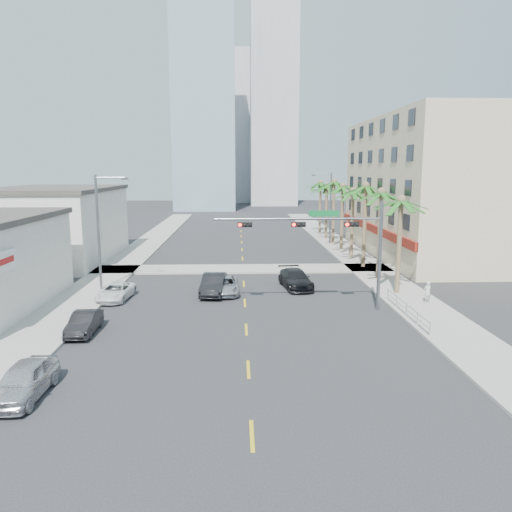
{
  "coord_description": "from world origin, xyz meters",
  "views": [
    {
      "loc": [
        -0.45,
        -24.47,
        9.4
      ],
      "look_at": [
        0.78,
        9.43,
        3.5
      ],
      "focal_mm": 35.0,
      "sensor_mm": 36.0,
      "label": 1
    }
  ],
  "objects_px": {
    "car_parked_near": "(24,381)",
    "car_lane_right": "(295,279)",
    "car_parked_mid": "(84,323)",
    "traffic_signal_mast": "(333,236)",
    "car_lane_center": "(225,285)",
    "car_parked_far": "(116,292)",
    "car_lane_left": "(214,284)",
    "pedestrian": "(427,292)"
  },
  "relations": [
    {
      "from": "car_parked_near",
      "to": "car_lane_right",
      "type": "xyz_separation_m",
      "value": [
        13.53,
        19.06,
        -0.01
      ]
    },
    {
      "from": "car_parked_mid",
      "to": "traffic_signal_mast",
      "type": "bearing_deg",
      "value": 15.07
    },
    {
      "from": "traffic_signal_mast",
      "to": "car_lane_center",
      "type": "height_order",
      "value": "traffic_signal_mast"
    },
    {
      "from": "car_parked_far",
      "to": "car_lane_left",
      "type": "relative_size",
      "value": 0.91
    },
    {
      "from": "car_lane_center",
      "to": "car_lane_left",
      "type": "bearing_deg",
      "value": -168.55
    },
    {
      "from": "traffic_signal_mast",
      "to": "pedestrian",
      "type": "bearing_deg",
      "value": 9.06
    },
    {
      "from": "car_parked_mid",
      "to": "car_parked_far",
      "type": "distance_m",
      "value": 7.57
    },
    {
      "from": "car_parked_near",
      "to": "car_parked_mid",
      "type": "xyz_separation_m",
      "value": [
        0.0,
        8.24,
        -0.11
      ]
    },
    {
      "from": "pedestrian",
      "to": "car_parked_far",
      "type": "bearing_deg",
      "value": -19.98
    },
    {
      "from": "car_lane_center",
      "to": "traffic_signal_mast",
      "type": "bearing_deg",
      "value": -36.05
    },
    {
      "from": "car_parked_far",
      "to": "car_lane_left",
      "type": "distance_m",
      "value": 7.21
    },
    {
      "from": "car_parked_mid",
      "to": "car_lane_right",
      "type": "xyz_separation_m",
      "value": [
        13.53,
        10.82,
        0.1
      ]
    },
    {
      "from": "car_lane_left",
      "to": "pedestrian",
      "type": "xyz_separation_m",
      "value": [
        15.14,
        -3.51,
        0.15
      ]
    },
    {
      "from": "car_lane_center",
      "to": "pedestrian",
      "type": "relative_size",
      "value": 2.96
    },
    {
      "from": "car_parked_far",
      "to": "car_lane_right",
      "type": "bearing_deg",
      "value": 18.63
    },
    {
      "from": "car_lane_center",
      "to": "pedestrian",
      "type": "distance_m",
      "value": 14.79
    },
    {
      "from": "car_parked_near",
      "to": "car_parked_mid",
      "type": "distance_m",
      "value": 8.24
    },
    {
      "from": "traffic_signal_mast",
      "to": "car_parked_far",
      "type": "height_order",
      "value": "traffic_signal_mast"
    },
    {
      "from": "car_lane_left",
      "to": "pedestrian",
      "type": "bearing_deg",
      "value": -8.6
    },
    {
      "from": "traffic_signal_mast",
      "to": "car_parked_mid",
      "type": "xyz_separation_m",
      "value": [
        -15.18,
        -4.31,
        -4.43
      ]
    },
    {
      "from": "car_lane_left",
      "to": "car_lane_right",
      "type": "bearing_deg",
      "value": 20.67
    },
    {
      "from": "car_parked_near",
      "to": "car_lane_center",
      "type": "relative_size",
      "value": 0.94
    },
    {
      "from": "car_lane_left",
      "to": "car_parked_near",
      "type": "bearing_deg",
      "value": -107.92
    },
    {
      "from": "car_lane_center",
      "to": "car_lane_right",
      "type": "height_order",
      "value": "car_lane_right"
    },
    {
      "from": "car_lane_left",
      "to": "car_lane_right",
      "type": "height_order",
      "value": "car_lane_left"
    },
    {
      "from": "pedestrian",
      "to": "car_parked_mid",
      "type": "bearing_deg",
      "value": -0.74
    },
    {
      "from": "car_parked_mid",
      "to": "pedestrian",
      "type": "xyz_separation_m",
      "value": [
        22.21,
        5.43,
        0.3
      ]
    },
    {
      "from": "car_parked_near",
      "to": "car_lane_center",
      "type": "xyz_separation_m",
      "value": [
        7.9,
        17.39,
        -0.1
      ]
    },
    {
      "from": "car_parked_far",
      "to": "car_lane_left",
      "type": "xyz_separation_m",
      "value": [
        7.07,
        1.37,
        0.18
      ]
    },
    {
      "from": "car_lane_right",
      "to": "car_parked_near",
      "type": "bearing_deg",
      "value": -133.25
    },
    {
      "from": "car_parked_near",
      "to": "car_parked_mid",
      "type": "relative_size",
      "value": 1.13
    },
    {
      "from": "traffic_signal_mast",
      "to": "car_lane_center",
      "type": "relative_size",
      "value": 2.41
    },
    {
      "from": "car_parked_mid",
      "to": "pedestrian",
      "type": "bearing_deg",
      "value": 12.97
    },
    {
      "from": "car_parked_mid",
      "to": "car_lane_right",
      "type": "relative_size",
      "value": 0.76
    },
    {
      "from": "car_parked_far",
      "to": "car_lane_center",
      "type": "xyz_separation_m",
      "value": [
        7.9,
        1.57,
        0.04
      ]
    },
    {
      "from": "car_parked_near",
      "to": "car_lane_right",
      "type": "height_order",
      "value": "car_parked_near"
    },
    {
      "from": "car_parked_mid",
      "to": "car_lane_right",
      "type": "height_order",
      "value": "car_lane_right"
    },
    {
      "from": "car_lane_center",
      "to": "car_lane_right",
      "type": "relative_size",
      "value": 0.92
    },
    {
      "from": "traffic_signal_mast",
      "to": "car_lane_right",
      "type": "bearing_deg",
      "value": 104.23
    },
    {
      "from": "traffic_signal_mast",
      "to": "car_lane_right",
      "type": "relative_size",
      "value": 2.21
    },
    {
      "from": "car_parked_far",
      "to": "car_parked_near",
      "type": "bearing_deg",
      "value": -84.86
    },
    {
      "from": "car_parked_far",
      "to": "car_lane_center",
      "type": "height_order",
      "value": "car_lane_center"
    }
  ]
}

